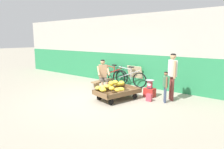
% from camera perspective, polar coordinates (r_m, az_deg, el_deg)
% --- Properties ---
extents(ground_plane, '(80.00, 80.00, 0.00)m').
position_cam_1_polar(ground_plane, '(6.85, -4.69, -6.99)').
color(ground_plane, gray).
extents(back_wall, '(16.00, 0.30, 2.99)m').
position_cam_1_polar(back_wall, '(8.75, 7.75, 6.60)').
color(back_wall, '#287F4C').
rests_on(back_wall, ground).
extents(banana_cart, '(1.14, 1.59, 0.36)m').
position_cam_1_polar(banana_cart, '(6.79, 1.50, -5.02)').
color(banana_cart, brown).
rests_on(banana_cart, ground).
extents(banana_pile, '(0.95, 1.27, 0.27)m').
position_cam_1_polar(banana_pile, '(6.73, 0.06, -3.20)').
color(banana_pile, yellow).
rests_on(banana_pile, banana_cart).
extents(low_bench, '(0.34, 1.11, 0.27)m').
position_cam_1_polar(low_bench, '(8.61, -2.55, -2.08)').
color(low_bench, olive).
rests_on(low_bench, ground).
extents(vendor_seated, '(0.74, 0.70, 1.14)m').
position_cam_1_polar(vendor_seated, '(8.46, -2.47, 0.24)').
color(vendor_seated, tan).
rests_on(vendor_seated, ground).
extents(plastic_crate, '(0.36, 0.28, 0.30)m').
position_cam_1_polar(plastic_crate, '(7.25, 10.42, -4.94)').
color(plastic_crate, red).
rests_on(plastic_crate, ground).
extents(weighing_scale, '(0.30, 0.30, 0.29)m').
position_cam_1_polar(weighing_scale, '(7.18, 10.49, -2.60)').
color(weighing_scale, '#28282D').
rests_on(weighing_scale, plastic_crate).
extents(bicycle_near_left, '(1.66, 0.48, 0.86)m').
position_cam_1_polar(bicycle_near_left, '(9.27, 0.13, -0.24)').
color(bicycle_near_left, black).
rests_on(bicycle_near_left, ground).
extents(bicycle_far_left, '(1.66, 0.48, 0.86)m').
position_cam_1_polar(bicycle_far_left, '(8.67, 4.69, -0.99)').
color(bicycle_far_left, black).
rests_on(bicycle_far_left, ground).
extents(sign_board, '(0.70, 0.29, 0.87)m').
position_cam_1_polar(sign_board, '(8.78, 6.57, -0.37)').
color(sign_board, '#C6B289').
rests_on(sign_board, ground).
extents(customer_adult, '(0.36, 0.39, 1.53)m').
position_cam_1_polar(customer_adult, '(6.87, 16.47, 0.83)').
color(customer_adult, brown).
rests_on(customer_adult, ground).
extents(customer_child, '(0.22, 0.27, 0.99)m').
position_cam_1_polar(customer_child, '(6.59, 14.67, -2.46)').
color(customer_child, '#38425B').
rests_on(customer_child, ground).
extents(shopping_bag, '(0.18, 0.12, 0.24)m').
position_cam_1_polar(shopping_bag, '(6.75, 10.29, -6.32)').
color(shopping_bag, '#D13D4C').
rests_on(shopping_bag, ground).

